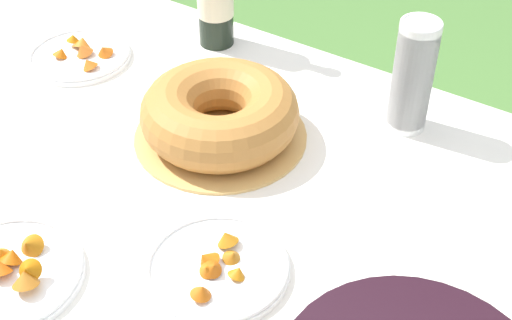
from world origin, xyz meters
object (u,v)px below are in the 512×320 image
bundt_cake (220,114)px  snack_plate_far (217,267)px  snack_plate_right (80,55)px  cup_stack (413,77)px  snack_plate_left (4,271)px

bundt_cake → snack_plate_far: bundt_cake is taller
snack_plate_right → snack_plate_far: size_ratio=1.00×
bundt_cake → cup_stack: cup_stack is taller
cup_stack → snack_plate_left: size_ratio=0.95×
bundt_cake → snack_plate_right: 0.41m
bundt_cake → snack_plate_right: (-0.40, 0.05, -0.04)m
snack_plate_right → cup_stack: bearing=13.8°
bundt_cake → cup_stack: 0.34m
snack_plate_right → snack_plate_far: (0.58, -0.32, -0.00)m
cup_stack → snack_plate_left: 0.74m
snack_plate_right → snack_plate_far: bearing=-28.5°
snack_plate_left → snack_plate_far: (0.25, 0.18, -0.00)m
snack_plate_right → snack_plate_far: 0.66m
bundt_cake → cup_stack: (0.26, 0.22, 0.05)m
cup_stack → snack_plate_left: (-0.33, -0.66, -0.09)m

